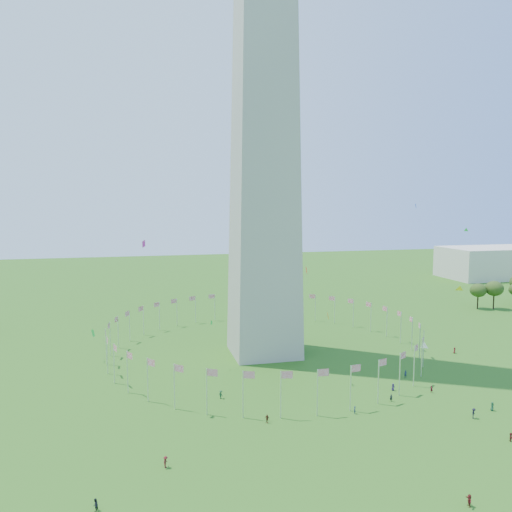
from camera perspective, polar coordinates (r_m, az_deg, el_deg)
The scene contains 6 objects.
ground at distance 90.36m, azimuth 9.36°, elevation -20.10°, with size 600.00×600.00×0.00m, color #225213.
washington_monument at distance 135.97m, azimuth 0.97°, elevation 25.36°, with size 16.80×16.80×169.00m, color #ADA799, non-canonical shape.
flag_ring at distance 133.29m, azimuth 0.91°, elevation -9.19°, with size 80.24×80.24×9.00m.
gov_building_east_a at distance 290.77m, azimuth 25.35°, elevation -0.67°, with size 50.00×30.00×16.00m, color beige.
crowd at distance 92.59m, azimuth 15.99°, elevation -19.00°, with size 90.26×70.68×1.93m.
kites_aloft at distance 109.94m, azimuth 9.93°, elevation -4.16°, with size 109.13×67.69×37.81m.
Camera 1 is at (-32.12, -74.40, 39.98)m, focal length 35.00 mm.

